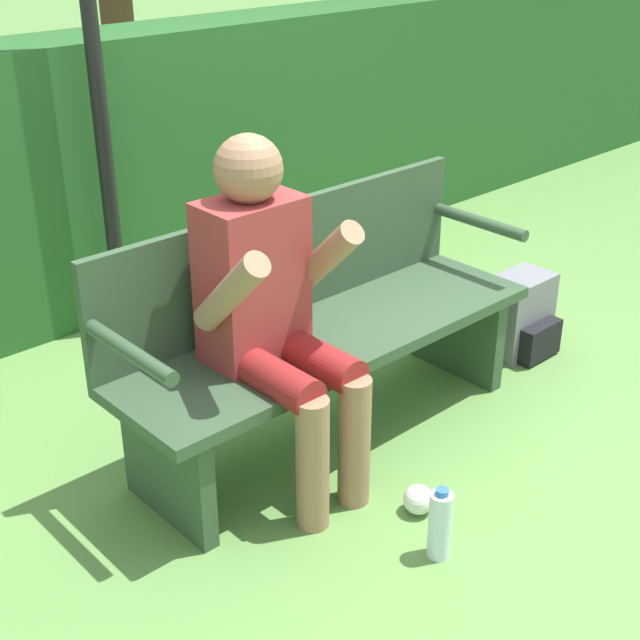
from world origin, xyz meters
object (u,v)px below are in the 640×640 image
object	(u,v)px
park_bench	(319,325)
person_seated	(271,303)
water_bottle	(440,524)
backpack	(520,316)

from	to	relation	value
park_bench	person_seated	size ratio (longest dim) A/B	1.40
person_seated	park_bench	bearing A→B (deg)	19.91
park_bench	water_bottle	xyz separation A→B (m)	(-0.22, -0.81, -0.33)
park_bench	water_bottle	bearing A→B (deg)	-105.48
person_seated	backpack	world-z (taller)	person_seated
person_seated	backpack	distance (m)	1.51
backpack	water_bottle	size ratio (longest dim) A/B	1.41
person_seated	water_bottle	world-z (taller)	person_seated
park_bench	backpack	xyz separation A→B (m)	(1.10, -0.14, -0.28)
water_bottle	backpack	bearing A→B (deg)	26.63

